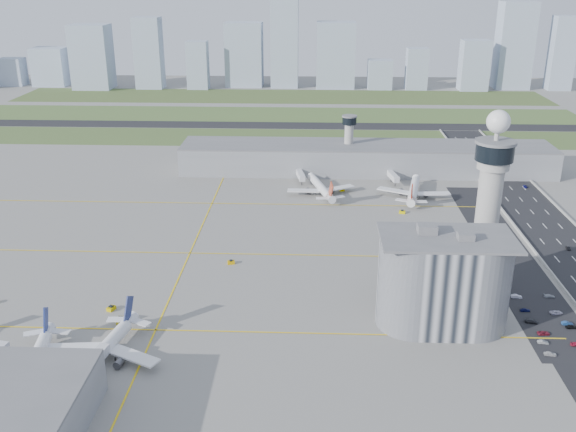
{
  "coord_description": "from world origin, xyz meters",
  "views": [
    {
      "loc": [
        9.79,
        -207.22,
        108.06
      ],
      "look_at": [
        0.0,
        35.0,
        15.0
      ],
      "focal_mm": 40.0,
      "sensor_mm": 36.0,
      "label": 1
    }
  ],
  "objects_px": {
    "secondary_tower": "(349,138)",
    "airplane_far_b": "(414,185)",
    "airplane_near_b": "(31,358)",
    "car_lot_11": "(549,296)",
    "car_lot_9": "(567,323)",
    "airplane_near_c": "(100,345)",
    "admin_building": "(443,281)",
    "jet_bridge_near_2": "(82,379)",
    "tug_2": "(111,308)",
    "tug_3": "(231,262)",
    "tug_1": "(121,320)",
    "car_lot_3": "(532,321)",
    "car_hw_4": "(473,156)",
    "car_lot_4": "(525,310)",
    "car_lot_0": "(550,354)",
    "car_lot_2": "(544,333)",
    "car_hw_2": "(525,186)",
    "jet_bridge_far_1": "(389,175)",
    "car_lot_5": "(516,296)",
    "car_lot_8": "(572,327)",
    "tug_5": "(402,212)",
    "airplane_far_a": "(321,182)",
    "car_lot_10": "(556,313)",
    "car_lot_1": "(543,342)",
    "car_hw_1": "(568,248)",
    "jet_bridge_far_0": "(299,174)",
    "control_tower": "(490,193)"
  },
  "relations": [
    {
      "from": "secondary_tower",
      "to": "airplane_far_b",
      "type": "bearing_deg",
      "value": -55.19
    },
    {
      "from": "airplane_near_b",
      "to": "airplane_far_b",
      "type": "bearing_deg",
      "value": 132.48
    },
    {
      "from": "airplane_far_b",
      "to": "car_lot_11",
      "type": "height_order",
      "value": "airplane_far_b"
    },
    {
      "from": "car_lot_9",
      "to": "airplane_near_c",
      "type": "bearing_deg",
      "value": 106.44
    },
    {
      "from": "admin_building",
      "to": "airplane_near_b",
      "type": "distance_m",
      "value": 125.93
    },
    {
      "from": "jet_bridge_near_2",
      "to": "tug_2",
      "type": "height_order",
      "value": "jet_bridge_near_2"
    },
    {
      "from": "airplane_near_b",
      "to": "tug_3",
      "type": "xyz_separation_m",
      "value": [
        47.03,
        76.53,
        -4.96
      ]
    },
    {
      "from": "tug_1",
      "to": "car_lot_3",
      "type": "distance_m",
      "value": 134.82
    },
    {
      "from": "airplane_far_b",
      "to": "car_hw_4",
      "type": "xyz_separation_m",
      "value": [
        47.44,
        75.97,
        -5.47
      ]
    },
    {
      "from": "secondary_tower",
      "to": "car_lot_4",
      "type": "relative_size",
      "value": 9.59
    },
    {
      "from": "car_lot_0",
      "to": "car_lot_2",
      "type": "relative_size",
      "value": 0.9
    },
    {
      "from": "tug_2",
      "to": "car_hw_2",
      "type": "distance_m",
      "value": 228.47
    },
    {
      "from": "airplane_far_b",
      "to": "jet_bridge_far_1",
      "type": "height_order",
      "value": "airplane_far_b"
    },
    {
      "from": "secondary_tower",
      "to": "car_lot_5",
      "type": "xyz_separation_m",
      "value": [
        52.24,
        -153.44,
        -18.17
      ]
    },
    {
      "from": "car_lot_2",
      "to": "car_lot_8",
      "type": "distance_m",
      "value": 11.08
    },
    {
      "from": "car_lot_5",
      "to": "car_lot_9",
      "type": "xyz_separation_m",
      "value": [
        11.14,
        -18.01,
        -0.04
      ]
    },
    {
      "from": "jet_bridge_far_1",
      "to": "car_lot_11",
      "type": "distance_m",
      "value": 140.95
    },
    {
      "from": "airplane_near_c",
      "to": "car_lot_0",
      "type": "relative_size",
      "value": 11.78
    },
    {
      "from": "secondary_tower",
      "to": "jet_bridge_near_2",
      "type": "bearing_deg",
      "value": -111.47
    },
    {
      "from": "tug_5",
      "to": "car_lot_8",
      "type": "distance_m",
      "value": 111.45
    },
    {
      "from": "airplane_far_a",
      "to": "tug_2",
      "type": "xyz_separation_m",
      "value": [
        -72.01,
        -125.37,
        -5.08
      ]
    },
    {
      "from": "car_lot_2",
      "to": "car_lot_11",
      "type": "bearing_deg",
      "value": -27.92
    },
    {
      "from": "secondary_tower",
      "to": "car_hw_4",
      "type": "xyz_separation_m",
      "value": [
        78.83,
        30.83,
        -18.14
      ]
    },
    {
      "from": "airplane_near_c",
      "to": "jet_bridge_near_2",
      "type": "height_order",
      "value": "airplane_near_c"
    },
    {
      "from": "admin_building",
      "to": "car_lot_3",
      "type": "height_order",
      "value": "admin_building"
    },
    {
      "from": "secondary_tower",
      "to": "car_hw_2",
      "type": "height_order",
      "value": "secondary_tower"
    },
    {
      "from": "secondary_tower",
      "to": "car_hw_2",
      "type": "xyz_separation_m",
      "value": [
        93.03,
        -28.45,
        -18.25
      ]
    },
    {
      "from": "car_hw_2",
      "to": "jet_bridge_near_2",
      "type": "bearing_deg",
      "value": -124.36
    },
    {
      "from": "admin_building",
      "to": "car_lot_11",
      "type": "xyz_separation_m",
      "value": [
        42.02,
        19.47,
        -14.76
      ]
    },
    {
      "from": "airplane_far_a",
      "to": "car_hw_4",
      "type": "xyz_separation_m",
      "value": [
        94.87,
        73.2,
        -5.27
      ]
    },
    {
      "from": "admin_building",
      "to": "car_lot_5",
      "type": "height_order",
      "value": "admin_building"
    },
    {
      "from": "car_lot_2",
      "to": "car_lot_10",
      "type": "distance_m",
      "value": 15.83
    },
    {
      "from": "car_lot_2",
      "to": "car_hw_4",
      "type": "bearing_deg",
      "value": -12.65
    },
    {
      "from": "tug_2",
      "to": "tug_3",
      "type": "distance_m",
      "value": 52.76
    },
    {
      "from": "tug_2",
      "to": "tug_1",
      "type": "bearing_deg",
      "value": -33.42
    },
    {
      "from": "secondary_tower",
      "to": "admin_building",
      "type": "distance_m",
      "value": 173.43
    },
    {
      "from": "airplane_near_b",
      "to": "airplane_far_b",
      "type": "height_order",
      "value": "airplane_far_b"
    },
    {
      "from": "airplane_far_b",
      "to": "car_lot_1",
      "type": "distance_m",
      "value": 139.53
    },
    {
      "from": "tug_3",
      "to": "car_hw_1",
      "type": "height_order",
      "value": "tug_3"
    },
    {
      "from": "tug_1",
      "to": "car_hw_2",
      "type": "relative_size",
      "value": 0.85
    },
    {
      "from": "jet_bridge_far_1",
      "to": "car_lot_9",
      "type": "xyz_separation_m",
      "value": [
        41.38,
        -153.44,
        -2.25
      ]
    },
    {
      "from": "airplane_far_b",
      "to": "jet_bridge_near_2",
      "type": "xyz_separation_m",
      "value": [
        -114.38,
        -165.86,
        -3.28
      ]
    },
    {
      "from": "jet_bridge_far_0",
      "to": "car_lot_4",
      "type": "relative_size",
      "value": 4.21
    },
    {
      "from": "airplane_far_b",
      "to": "car_lot_0",
      "type": "height_order",
      "value": "airplane_far_b"
    },
    {
      "from": "airplane_far_b",
      "to": "car_lot_11",
      "type": "distance_m",
      "value": 112.37
    },
    {
      "from": "control_tower",
      "to": "car_lot_3",
      "type": "distance_m",
      "value": 45.89
    },
    {
      "from": "car_lot_9",
      "to": "car_lot_10",
      "type": "relative_size",
      "value": 0.85
    },
    {
      "from": "tug_2",
      "to": "tug_5",
      "type": "distance_m",
      "value": 147.6
    },
    {
      "from": "airplane_far_b",
      "to": "jet_bridge_far_1",
      "type": "xyz_separation_m",
      "value": [
        -9.38,
        27.14,
        -3.28
      ]
    },
    {
      "from": "car_lot_0",
      "to": "car_lot_4",
      "type": "relative_size",
      "value": 1.09
    }
  ]
}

